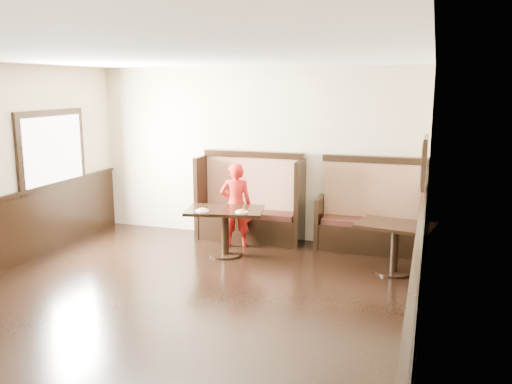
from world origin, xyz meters
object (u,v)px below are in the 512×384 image
at_px(table_main, 225,220).
at_px(table_neighbor, 395,236).
at_px(child, 236,205).
at_px(booth_neighbor, 371,220).
at_px(booth_main, 251,208).

bearing_deg(table_main, table_neighbor, -12.13).
xyz_separation_m(table_main, child, (-0.01, 0.49, 0.12)).
xyz_separation_m(table_neighbor, child, (-2.47, 0.50, 0.15)).
bearing_deg(child, booth_neighbor, 174.22).
xyz_separation_m(table_main, table_neighbor, (2.46, -0.01, -0.03)).
bearing_deg(table_neighbor, child, 179.43).
xyz_separation_m(booth_neighbor, table_main, (-2.03, -0.95, 0.07)).
height_order(booth_main, booth_neighbor, same).
bearing_deg(booth_main, booth_neighbor, -0.05).
height_order(booth_neighbor, child, booth_neighbor).
bearing_deg(booth_neighbor, child, -167.30).
relative_size(booth_neighbor, table_neighbor, 1.50).
xyz_separation_m(booth_main, table_main, (-0.08, -0.95, 0.02)).
height_order(table_main, table_neighbor, table_main).
bearing_deg(child, booth_main, -119.61).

